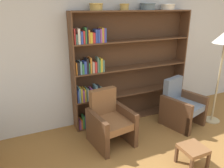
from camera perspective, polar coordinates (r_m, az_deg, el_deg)
wall_back at (r=4.47m, az=3.97°, el=8.37°), size 12.00×0.06×2.75m
bookshelf at (r=4.30m, az=2.53°, el=4.10°), size 2.44×0.30×2.18m
bowl_terracotta at (r=3.91m, az=-4.18°, el=19.58°), size 0.24×0.24×0.12m
bowl_brass at (r=4.13m, az=3.24°, el=19.57°), size 0.18×0.18×0.11m
bowl_olive at (r=4.37m, az=9.30°, el=19.46°), size 0.30×0.30×0.13m
bowl_cream at (r=4.64m, az=14.35°, el=19.03°), size 0.28×0.28×0.11m
armchair_leather at (r=3.78m, az=-0.61°, el=-9.70°), size 0.73×0.76×0.92m
armchair_cushioned at (r=4.55m, az=17.57°, el=-5.32°), size 0.81×0.84×0.92m
footstool at (r=3.54m, az=20.39°, el=-15.95°), size 0.35×0.35×0.32m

